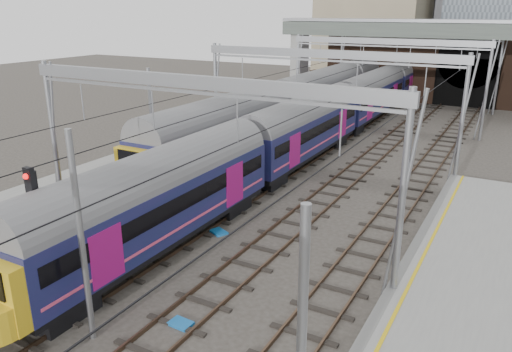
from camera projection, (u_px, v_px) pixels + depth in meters
The scene contains 9 objects.
tracks at pixel (273, 206), 27.11m from camera, with size 14.40×80.00×0.22m.
overhead_line at pixel (323, 72), 30.41m from camera, with size 16.80×80.00×8.00m.
retaining_wall at pixel (435, 64), 55.74m from camera, with size 28.00×2.75×9.00m.
overbridge at pixel (413, 39), 50.53m from camera, with size 28.00×3.00×9.25m.
train_main at pixel (342, 110), 40.62m from camera, with size 2.69×62.32×4.67m.
train_second at pixel (319, 95), 46.54m from camera, with size 2.90×50.22×4.95m.
signal_near_left at pixel (39, 223), 16.90m from camera, with size 0.39×0.48×5.33m.
equip_cover_b at pixel (219, 232), 23.93m from camera, with size 0.84×0.59×0.10m, color #1866B5.
equip_cover_c at pixel (181, 323), 16.98m from camera, with size 0.79×0.56×0.09m, color #1866B5.
Camera 1 is at (11.34, -7.50, 10.22)m, focal length 35.00 mm.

